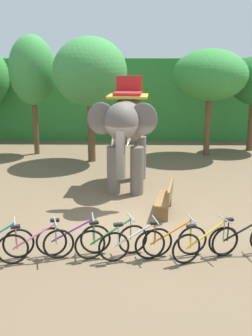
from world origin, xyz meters
TOP-DOWN VIEW (x-y plane):
  - ground_plane at (0.00, 0.00)m, footprint 80.00×80.00m
  - foliage_hedge at (0.00, 14.47)m, footprint 36.00×6.00m
  - tree_left at (-4.54, 8.23)m, footprint 2.08×2.08m
  - tree_right at (-1.82, 6.89)m, footprint 3.08×3.08m
  - tree_center_left at (3.38, 8.12)m, footprint 3.32×3.32m
  - elephant at (-0.23, 3.07)m, footprint 2.09×4.19m
  - bike_pink at (-2.16, -2.18)m, footprint 1.66×0.63m
  - bike_purple at (-1.36, -1.85)m, footprint 1.70×0.52m
  - bike_green at (-0.49, -1.91)m, footprint 1.65×0.67m
  - bike_white at (0.06, -2.04)m, footprint 1.67×0.59m
  - bike_orange at (0.86, -1.92)m, footprint 1.68×0.58m
  - bike_yellow at (1.63, -2.03)m, footprint 1.60×0.76m
  - bike_black at (2.55, -1.73)m, footprint 1.69×0.52m
  - wooden_bench at (0.96, 0.77)m, footprint 0.65×1.55m

SIDE VIEW (x-z plane):
  - ground_plane at x=0.00m, z-range 0.00..0.00m
  - bike_pink at x=-2.16m, z-range -0.07..0.85m
  - bike_purple at x=-1.36m, z-range -0.07..0.85m
  - bike_green at x=-0.49m, z-range -0.07..0.85m
  - bike_white at x=0.06m, z-range -0.07..0.85m
  - bike_orange at x=0.86m, z-range -0.07..0.85m
  - bike_yellow at x=1.63m, z-range -0.07..0.85m
  - bike_black at x=2.55m, z-range -0.07..0.85m
  - wooden_bench at x=0.96m, z-range 0.03..0.92m
  - foliage_hedge at x=0.00m, z-range 0.00..4.34m
  - elephant at x=-0.23m, z-range 0.31..4.09m
  - tree_center_left at x=3.38m, z-range 1.23..6.01m
  - tree_right at x=-1.82m, z-range 1.17..6.41m
  - tree_left at x=-4.54m, z-range 1.12..6.50m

